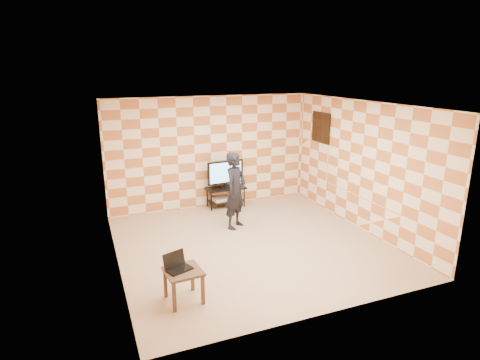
% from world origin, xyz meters
% --- Properties ---
extents(floor, '(5.00, 5.00, 0.00)m').
position_xyz_m(floor, '(0.00, 0.00, 0.00)').
color(floor, tan).
rests_on(floor, ground).
extents(wall_back, '(5.00, 0.02, 2.70)m').
position_xyz_m(wall_back, '(0.00, 2.50, 1.35)').
color(wall_back, beige).
rests_on(wall_back, ground).
extents(wall_front, '(5.00, 0.02, 2.70)m').
position_xyz_m(wall_front, '(0.00, -2.50, 1.35)').
color(wall_front, beige).
rests_on(wall_front, ground).
extents(wall_left, '(0.02, 5.00, 2.70)m').
position_xyz_m(wall_left, '(-2.50, 0.00, 1.35)').
color(wall_left, beige).
rests_on(wall_left, ground).
extents(wall_right, '(0.02, 5.00, 2.70)m').
position_xyz_m(wall_right, '(2.50, 0.00, 1.35)').
color(wall_right, beige).
rests_on(wall_right, ground).
extents(ceiling, '(5.00, 5.00, 0.02)m').
position_xyz_m(ceiling, '(0.00, 0.00, 2.70)').
color(ceiling, white).
rests_on(ceiling, wall_back).
extents(wall_art, '(0.04, 0.72, 0.72)m').
position_xyz_m(wall_art, '(2.47, 1.55, 1.95)').
color(wall_art, black).
rests_on(wall_art, wall_right).
extents(tv_stand, '(0.96, 0.43, 0.50)m').
position_xyz_m(tv_stand, '(0.28, 2.25, 0.37)').
color(tv_stand, black).
rests_on(tv_stand, floor).
extents(tv, '(0.92, 0.20, 0.67)m').
position_xyz_m(tv, '(0.28, 2.25, 0.87)').
color(tv, black).
rests_on(tv, tv_stand).
extents(dvd_player, '(0.47, 0.37, 0.07)m').
position_xyz_m(dvd_player, '(0.17, 2.27, 0.21)').
color(dvd_player, silver).
rests_on(dvd_player, tv_stand).
extents(game_console, '(0.26, 0.20, 0.05)m').
position_xyz_m(game_console, '(0.59, 2.27, 0.20)').
color(game_console, silver).
rests_on(game_console, tv_stand).
extents(side_table, '(0.56, 0.56, 0.50)m').
position_xyz_m(side_table, '(-1.71, -1.43, 0.41)').
color(side_table, '#3A281A').
rests_on(side_table, floor).
extents(laptop, '(0.43, 0.39, 0.24)m').
position_xyz_m(laptop, '(-1.77, -1.36, 0.55)').
color(laptop, black).
rests_on(laptop, side_table).
extents(person, '(0.72, 0.68, 1.65)m').
position_xyz_m(person, '(0.03, 0.94, 0.82)').
color(person, black).
rests_on(person, floor).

